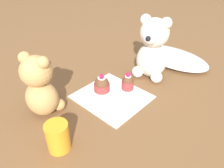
{
  "coord_description": "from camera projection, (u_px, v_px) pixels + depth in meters",
  "views": [
    {
      "loc": [
        0.42,
        -0.45,
        0.47
      ],
      "look_at": [
        0.0,
        0.0,
        0.06
      ],
      "focal_mm": 35.0,
      "sensor_mm": 36.0,
      "label": 1
    }
  ],
  "objects": [
    {
      "name": "tulle_cloth",
      "position": [
        172.0,
        57.0,
        0.98
      ],
      "size": [
        0.33,
        0.19,
        0.04
      ],
      "primitive_type": "ellipsoid",
      "color": "white",
      "rests_on": "ground_plane"
    },
    {
      "name": "juice_glass",
      "position": [
        58.0,
        137.0,
        0.57
      ],
      "size": [
        0.06,
        0.06,
        0.08
      ],
      "primitive_type": "cylinder",
      "color": "orange",
      "rests_on": "ground_plane"
    },
    {
      "name": "teddy_bear_tan",
      "position": [
        40.0,
        86.0,
        0.65
      ],
      "size": [
        0.13,
        0.12,
        0.21
      ],
      "rotation": [
        0.0,
        0.0,
        3.45
      ],
      "color": "tan",
      "rests_on": "ground_plane"
    },
    {
      "name": "ground_plane",
      "position": [
        112.0,
        97.0,
        0.77
      ],
      "size": [
        4.0,
        4.0,
        0.0
      ],
      "primitive_type": "plane",
      "color": "brown"
    },
    {
      "name": "knitted_placemat",
      "position": [
        112.0,
        96.0,
        0.77
      ],
      "size": [
        0.23,
        0.21,
        0.01
      ],
      "primitive_type": "cube",
      "color": "silver",
      "rests_on": "ground_plane"
    },
    {
      "name": "cupcake_near_cream_bear",
      "position": [
        128.0,
        82.0,
        0.79
      ],
      "size": [
        0.04,
        0.04,
        0.07
      ],
      "color": "#993333",
      "rests_on": "knitted_placemat"
    },
    {
      "name": "teddy_bear_cream",
      "position": [
        152.0,
        49.0,
        0.83
      ],
      "size": [
        0.14,
        0.14,
        0.24
      ],
      "rotation": [
        0.0,
        0.0,
        0.23
      ],
      "color": "silver",
      "rests_on": "ground_plane"
    },
    {
      "name": "cupcake_near_tan_bear",
      "position": [
        102.0,
        85.0,
        0.79
      ],
      "size": [
        0.06,
        0.06,
        0.07
      ],
      "color": "#993333",
      "rests_on": "knitted_placemat"
    }
  ]
}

